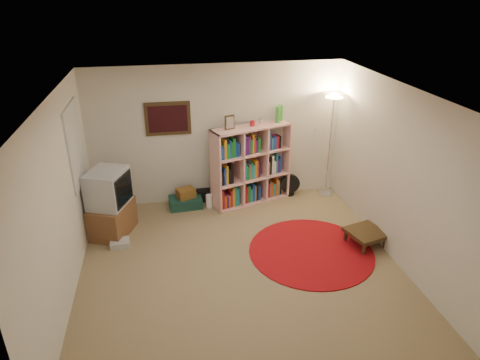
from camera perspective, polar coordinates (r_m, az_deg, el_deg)
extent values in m
cube|color=#8A7450|center=(6.27, 0.12, -11.63)|extent=(4.50, 4.50, 0.02)
cube|color=white|center=(5.18, 0.15, 11.41)|extent=(4.50, 4.50, 0.02)
cube|color=silver|center=(7.68, -3.05, 6.07)|extent=(4.50, 0.02, 2.50)
cube|color=silver|center=(3.77, 6.86, -16.18)|extent=(4.50, 0.02, 2.50)
cube|color=silver|center=(5.68, -22.89, -2.97)|extent=(0.02, 4.50, 2.50)
cube|color=silver|center=(6.39, 20.45, 0.51)|extent=(0.02, 4.50, 2.50)
cube|color=#352412|center=(7.49, -9.60, 8.07)|extent=(0.78, 0.04, 0.58)
cube|color=#3A0B12|center=(7.47, -9.59, 8.03)|extent=(0.66, 0.01, 0.46)
cube|color=white|center=(6.74, -21.15, 4.38)|extent=(0.03, 1.00, 1.20)
cube|color=beige|center=(8.11, 10.11, 6.38)|extent=(0.08, 0.01, 0.12)
cube|color=#FFB2AA|center=(8.02, 1.41, -2.66)|extent=(1.51, 0.85, 0.03)
cube|color=#FFB2AA|center=(7.47, 1.52, 7.07)|extent=(1.51, 0.85, 0.03)
cube|color=#FFB2AA|center=(7.41, -3.29, 1.00)|extent=(0.16, 0.40, 1.45)
cube|color=#FFB2AA|center=(8.07, 5.83, 2.97)|extent=(0.16, 0.40, 1.45)
cube|color=#FFB2AA|center=(7.87, 0.74, 2.52)|extent=(1.39, 0.48, 1.45)
cube|color=#FFB2AA|center=(7.60, -0.11, 1.69)|extent=(0.15, 0.38, 1.39)
cube|color=#FFB2AA|center=(7.83, 2.99, 2.37)|extent=(0.15, 0.38, 1.39)
cube|color=#FFB2AA|center=(7.81, 1.44, 0.40)|extent=(1.44, 0.81, 0.03)
cube|color=#FFB2AA|center=(7.62, 1.48, 3.71)|extent=(1.44, 0.81, 0.03)
cube|color=gold|center=(7.62, -2.80, -2.73)|extent=(0.09, 0.17, 0.31)
cube|color=red|center=(7.62, -2.49, -2.46)|extent=(0.09, 0.17, 0.37)
cube|color=#D2561A|center=(7.67, -2.18, -2.78)|extent=(0.09, 0.17, 0.25)
cube|color=#471A69|center=(7.69, -1.88, -2.71)|extent=(0.09, 0.17, 0.25)
cube|color=#D2561A|center=(7.71, -1.61, -2.70)|extent=(0.08, 0.17, 0.23)
cube|color=red|center=(7.71, -1.37, -2.39)|extent=(0.08, 0.17, 0.31)
cube|color=gold|center=(7.71, -1.10, -2.15)|extent=(0.09, 0.17, 0.36)
cube|color=teal|center=(7.73, -0.80, -2.04)|extent=(0.09, 0.17, 0.37)
cube|color=teal|center=(7.76, -0.49, -2.07)|extent=(0.09, 0.17, 0.34)
cube|color=#471A69|center=(7.43, -2.86, 0.21)|extent=(0.10, 0.17, 0.23)
cube|color=black|center=(7.45, -2.53, 0.36)|extent=(0.09, 0.17, 0.26)
cube|color=#1A419D|center=(7.45, -2.24, 0.59)|extent=(0.09, 0.17, 0.30)
cube|color=gold|center=(7.46, -1.95, 0.81)|extent=(0.09, 0.17, 0.35)
cube|color=black|center=(7.50, -1.62, 0.60)|extent=(0.10, 0.17, 0.27)
cube|color=black|center=(7.50, -1.28, 1.00)|extent=(0.10, 0.17, 0.36)
cube|color=#1A832A|center=(7.24, -2.94, 3.78)|extent=(0.10, 0.17, 0.29)
cube|color=#1A419D|center=(7.27, -2.56, 3.67)|extent=(0.10, 0.17, 0.24)
cube|color=gold|center=(7.27, -2.21, 4.19)|extent=(0.09, 0.17, 0.36)
cube|color=#1A832A|center=(7.31, -1.85, 3.94)|extent=(0.10, 0.17, 0.27)
cube|color=#1A419D|center=(7.31, -1.56, 4.20)|extent=(0.08, 0.17, 0.33)
cube|color=#1A832A|center=(7.33, -1.33, 4.13)|extent=(0.08, 0.17, 0.30)
cube|color=#1A832A|center=(7.34, -1.04, 4.38)|extent=(0.10, 0.17, 0.35)
cube|color=#1A419D|center=(7.37, -0.75, 4.21)|extent=(0.08, 0.17, 0.29)
cube|color=#1A419D|center=(7.40, -0.48, 4.10)|extent=(0.09, 0.17, 0.24)
cube|color=red|center=(7.81, 0.37, -1.80)|extent=(0.09, 0.17, 0.36)
cube|color=red|center=(7.84, 0.67, -1.83)|extent=(0.09, 0.17, 0.33)
cube|color=#1A832A|center=(7.86, 0.97, -1.73)|extent=(0.10, 0.17, 0.33)
cube|color=teal|center=(7.90, 1.28, -1.91)|extent=(0.09, 0.17, 0.25)
cube|color=#1A419D|center=(7.90, 1.58, -1.56)|extent=(0.10, 0.17, 0.34)
cube|color=#906F4E|center=(7.93, 1.83, -1.62)|extent=(0.08, 0.17, 0.30)
cube|color=black|center=(7.94, 2.05, -1.45)|extent=(0.09, 0.17, 0.33)
cube|color=#1A419D|center=(7.97, 2.33, -1.55)|extent=(0.10, 0.17, 0.28)
cube|color=#471A69|center=(7.63, 0.34, 0.98)|extent=(0.08, 0.17, 0.25)
cube|color=teal|center=(7.64, 0.58, 1.22)|extent=(0.08, 0.17, 0.30)
cube|color=#1A832A|center=(7.67, 0.83, 1.04)|extent=(0.09, 0.17, 0.23)
cube|color=#906F4E|center=(7.68, 1.07, 1.24)|extent=(0.08, 0.17, 0.28)
cube|color=teal|center=(7.69, 1.29, 1.38)|extent=(0.08, 0.17, 0.30)
cube|color=teal|center=(7.72, 1.56, 1.25)|extent=(0.10, 0.17, 0.25)
cube|color=gold|center=(7.72, 1.85, 1.59)|extent=(0.08, 0.17, 0.33)
cube|color=#D2561A|center=(7.74, 2.07, 1.62)|extent=(0.08, 0.17, 0.32)
cube|color=#471A69|center=(7.77, 2.29, 1.47)|extent=(0.08, 0.17, 0.26)
cube|color=teal|center=(7.45, 0.34, 4.28)|extent=(0.08, 0.17, 0.25)
cube|color=#471A69|center=(7.45, 0.61, 4.67)|extent=(0.09, 0.17, 0.34)
cube|color=#471A69|center=(7.48, 0.94, 4.68)|extent=(0.10, 0.17, 0.33)
cube|color=#1A832A|center=(7.51, 1.26, 4.54)|extent=(0.09, 0.17, 0.27)
cube|color=gold|center=(7.52, 1.52, 4.87)|extent=(0.08, 0.17, 0.35)
cube|color=red|center=(7.54, 1.74, 4.78)|extent=(0.08, 0.17, 0.31)
cube|color=#471A69|center=(7.57, 1.99, 4.60)|extent=(0.09, 0.17, 0.25)
cube|color=#1A832A|center=(7.59, 2.29, 4.73)|extent=(0.10, 0.17, 0.27)
cube|color=#471A69|center=(8.03, 3.37, -1.05)|extent=(0.09, 0.17, 0.35)
cube|color=red|center=(8.07, 3.61, -1.25)|extent=(0.09, 0.17, 0.27)
cube|color=#906F4E|center=(8.08, 3.83, -1.07)|extent=(0.08, 0.17, 0.31)
cube|color=#D2561A|center=(8.11, 4.07, -1.10)|extent=(0.10, 0.17, 0.28)
cube|color=teal|center=(8.14, 4.36, -1.15)|extent=(0.10, 0.17, 0.25)
cube|color=#D2561A|center=(8.14, 4.65, -0.77)|extent=(0.09, 0.17, 0.34)
cube|color=#906F4E|center=(8.18, 4.89, -0.87)|extent=(0.09, 0.17, 0.29)
cube|color=black|center=(8.21, 5.14, -1.00)|extent=(0.09, 0.17, 0.23)
cube|color=#906F4E|center=(8.22, 5.37, -0.82)|extent=(0.08, 0.17, 0.27)
cube|color=#471A69|center=(7.86, 3.42, 1.63)|extent=(0.08, 0.17, 0.24)
cube|color=#906F4E|center=(7.88, 3.63, 1.69)|extent=(0.08, 0.17, 0.24)
cube|color=black|center=(7.88, 3.86, 2.05)|extent=(0.09, 0.17, 0.33)
cube|color=white|center=(7.90, 4.12, 2.19)|extent=(0.09, 0.17, 0.36)
cube|color=white|center=(7.94, 4.38, 1.85)|extent=(0.09, 0.17, 0.24)
cube|color=teal|center=(7.94, 4.65, 2.36)|extent=(0.08, 0.17, 0.37)
cube|color=#471A69|center=(7.98, 4.87, 2.06)|extent=(0.09, 0.17, 0.27)
cube|color=#1A419D|center=(7.99, 5.11, 2.24)|extent=(0.08, 0.17, 0.31)
cube|color=teal|center=(7.67, 3.59, 5.29)|extent=(0.10, 0.17, 0.36)
cube|color=#471A69|center=(7.70, 3.87, 5.24)|extent=(0.08, 0.17, 0.33)
cube|color=teal|center=(7.74, 4.06, 4.93)|extent=(0.08, 0.17, 0.23)
cube|color=#1A419D|center=(7.75, 4.26, 5.04)|extent=(0.08, 0.17, 0.25)
cube|color=#1A419D|center=(7.77, 4.47, 5.04)|extent=(0.08, 0.17, 0.24)
cube|color=red|center=(7.79, 4.75, 5.11)|extent=(0.10, 0.17, 0.25)
cube|color=black|center=(7.82, 5.06, 5.16)|extent=(0.09, 0.17, 0.24)
cube|color=#352412|center=(7.25, -1.40, 7.69)|extent=(0.17, 0.08, 0.25)
cube|color=gray|center=(7.24, -1.35, 7.65)|extent=(0.13, 0.05, 0.20)
cylinder|color=#AA0F19|center=(7.46, 1.67, 7.55)|extent=(0.10, 0.10, 0.09)
cylinder|color=white|center=(7.54, 2.76, 7.80)|extent=(0.09, 0.09, 0.11)
cylinder|color=green|center=(7.66, 5.08, 8.69)|extent=(0.10, 0.10, 0.29)
cylinder|color=green|center=(7.77, 5.43, 8.91)|extent=(0.10, 0.10, 0.29)
cylinder|color=white|center=(8.43, 11.30, -1.72)|extent=(0.32, 0.32, 0.03)
cylinder|color=white|center=(8.07, 11.84, 4.21)|extent=(0.03, 0.03, 1.83)
cone|color=white|center=(7.79, 12.45, 10.73)|extent=(0.39, 0.39, 0.15)
cylinder|color=#FFD88C|center=(7.79, 12.45, 10.77)|extent=(0.31, 0.31, 0.02)
cylinder|color=black|center=(8.30, 6.56, -1.81)|extent=(0.20, 0.20, 0.03)
cylinder|color=black|center=(8.26, 6.60, -1.24)|extent=(0.04, 0.04, 0.15)
cylinder|color=black|center=(8.18, 6.68, -0.48)|extent=(0.37, 0.09, 0.37)
cube|color=brown|center=(7.20, -16.66, -4.97)|extent=(0.76, 0.89, 0.52)
cube|color=#BCBCC1|center=(6.96, -17.20, -1.04)|extent=(0.72, 0.77, 0.57)
cube|color=black|center=(6.84, -15.22, -1.23)|extent=(0.22, 0.51, 0.48)
cube|color=black|center=(6.84, -15.18, -1.23)|extent=(0.19, 0.45, 0.42)
cube|color=#BCBCC1|center=(6.94, -15.73, -8.09)|extent=(0.29, 0.24, 0.10)
cube|color=#14372E|center=(7.83, -7.27, -2.95)|extent=(0.60, 0.40, 0.19)
cube|color=brown|center=(7.75, -7.22, -1.75)|extent=(0.37, 0.32, 0.18)
cube|color=black|center=(8.06, -4.67, -1.84)|extent=(0.36, 0.32, 0.22)
cylinder|color=white|center=(7.75, -4.14, -2.83)|extent=(0.14, 0.14, 0.25)
cylinder|color=maroon|center=(6.66, 9.44, -9.33)|extent=(1.88, 1.88, 0.02)
cube|color=#352412|center=(6.91, 16.46, -6.76)|extent=(0.65, 0.65, 0.06)
cube|color=#352412|center=(6.72, 16.17, -8.87)|extent=(0.05, 0.05, 0.19)
cube|color=#352412|center=(6.98, 18.78, -7.90)|extent=(0.05, 0.05, 0.19)
cube|color=#352412|center=(6.98, 13.91, -7.23)|extent=(0.05, 0.05, 0.19)
cube|color=#352412|center=(7.23, 16.51, -6.36)|extent=(0.05, 0.05, 0.19)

